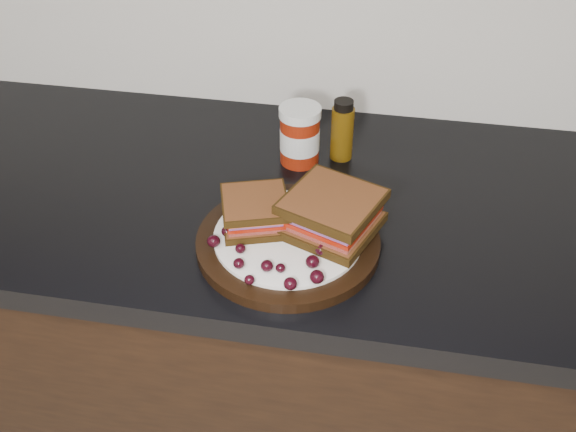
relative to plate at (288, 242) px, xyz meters
name	(u,v)px	position (x,y,z in m)	size (l,w,h in m)	color
base_cabinets	(196,355)	(-0.23, 0.13, -0.48)	(3.96, 0.58, 0.86)	black
countertop	(174,190)	(-0.23, 0.13, -0.03)	(3.98, 0.60, 0.04)	black
plate	(288,242)	(0.00, 0.00, 0.00)	(0.28, 0.28, 0.02)	black
sandwich_left	(255,211)	(-0.05, 0.02, 0.04)	(0.10, 0.10, 0.05)	brown
sandwich_right	(332,213)	(0.06, 0.03, 0.04)	(0.13, 0.13, 0.06)	brown
grape_0	(214,241)	(-0.10, -0.04, 0.02)	(0.02, 0.02, 0.02)	black
grape_1	(240,249)	(-0.06, -0.05, 0.02)	(0.02, 0.02, 0.01)	black
grape_2	(239,263)	(-0.06, -0.08, 0.02)	(0.02, 0.02, 0.02)	black
grape_3	(249,280)	(-0.03, -0.11, 0.02)	(0.01, 0.01, 0.01)	black
grape_4	(267,266)	(-0.02, -0.08, 0.02)	(0.02, 0.02, 0.02)	black
grape_5	(280,268)	(0.00, -0.08, 0.02)	(0.01, 0.01, 0.01)	black
grape_6	(290,284)	(0.02, -0.11, 0.02)	(0.02, 0.02, 0.02)	black
grape_7	(317,277)	(0.06, -0.09, 0.02)	(0.02, 0.02, 0.02)	black
grape_8	(312,262)	(0.05, -0.06, 0.02)	(0.02, 0.02, 0.02)	black
grape_9	(321,250)	(0.05, -0.03, 0.02)	(0.02, 0.02, 0.02)	black
grape_10	(343,249)	(0.09, -0.03, 0.02)	(0.02, 0.02, 0.02)	black
grape_11	(332,243)	(0.07, -0.02, 0.02)	(0.02, 0.02, 0.02)	black
grape_12	(347,238)	(0.09, 0.00, 0.02)	(0.02, 0.02, 0.02)	black
grape_13	(345,220)	(0.08, 0.04, 0.02)	(0.02, 0.02, 0.02)	black
grape_14	(272,203)	(-0.04, 0.06, 0.02)	(0.02, 0.02, 0.02)	black
grape_15	(262,213)	(-0.05, 0.03, 0.03)	(0.02, 0.02, 0.02)	black
grape_16	(239,215)	(-0.08, 0.02, 0.02)	(0.02, 0.02, 0.02)	black
grape_17	(247,222)	(-0.07, 0.01, 0.02)	(0.02, 0.02, 0.02)	black
grape_18	(227,231)	(-0.09, -0.02, 0.02)	(0.02, 0.02, 0.02)	black
grape_19	(266,204)	(-0.05, 0.06, 0.02)	(0.02, 0.02, 0.02)	black
grape_20	(260,222)	(-0.05, 0.01, 0.02)	(0.02, 0.02, 0.02)	black
grape_21	(242,229)	(-0.07, -0.01, 0.02)	(0.02, 0.02, 0.02)	black
condiment_jar	(300,135)	(-0.02, 0.24, 0.05)	(0.07, 0.07, 0.11)	maroon
oil_bottle	(342,130)	(0.05, 0.26, 0.05)	(0.04, 0.04, 0.11)	#513508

